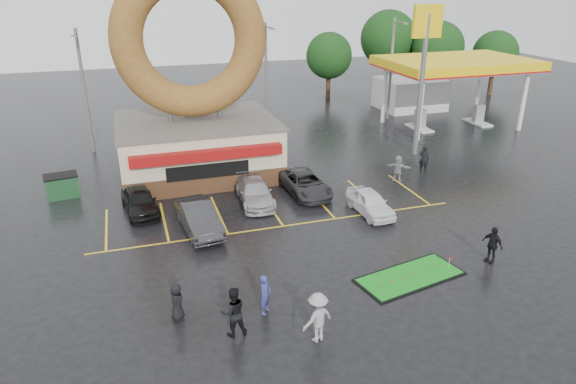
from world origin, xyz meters
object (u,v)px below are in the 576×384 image
object	(u,v)px
streetlight_left	(84,89)
car_silver	(255,192)
streetlight_right	(392,67)
car_black	(140,201)
car_dgrey	(199,217)
person_blue	(265,294)
dumpster	(62,186)
donut_shop	(195,108)
person_cameraman	(492,244)
streetlight_mid	(266,76)
car_white	(370,202)
gas_station	(435,78)
putting_green	(410,276)
car_grey	(305,184)
shell_sign	(424,53)

from	to	relation	value
streetlight_left	car_silver	bearing A→B (deg)	-54.33
streetlight_left	streetlight_right	bearing A→B (deg)	4.40
car_black	car_dgrey	distance (m)	4.32
person_blue	dumpster	xyz separation A→B (m)	(-8.56, 14.97, -0.18)
streetlight_right	car_silver	xyz separation A→B (m)	(-16.66, -15.01, -4.12)
donut_shop	car_silver	xyz separation A→B (m)	(2.34, -6.07, -3.81)
car_black	person_cameraman	world-z (taller)	person_cameraman
streetlight_mid	person_cameraman	distance (m)	24.61
streetlight_left	person_cameraman	xyz separation A→B (m)	(18.09, -22.96, -3.89)
car_dgrey	car_white	xyz separation A→B (m)	(9.46, -0.75, -0.11)
gas_station	putting_green	world-z (taller)	gas_station
car_grey	car_white	xyz separation A→B (m)	(2.53, -3.77, -0.01)
streetlight_right	car_dgrey	bearing A→B (deg)	-139.03
gas_station	car_dgrey	bearing A→B (deg)	-145.57
streetlight_right	car_black	xyz separation A→B (m)	(-23.15, -14.39, -4.07)
gas_station	car_grey	distance (m)	22.34
streetlight_left	streetlight_mid	xyz separation A→B (m)	(14.00, 1.00, 0.00)
donut_shop	car_black	bearing A→B (deg)	-127.34
shell_sign	person_blue	size ratio (longest dim) A/B	6.39
car_black	streetlight_mid	bearing A→B (deg)	42.75
donut_shop	person_cameraman	world-z (taller)	donut_shop
car_dgrey	car_grey	bearing A→B (deg)	16.93
streetlight_right	car_grey	size ratio (longest dim) A/B	1.90
car_black	putting_green	size ratio (longest dim) A/B	0.81
shell_sign	gas_station	bearing A→B (deg)	51.93
donut_shop	streetlight_left	size ratio (longest dim) A/B	1.50
streetlight_left	car_black	distance (m)	13.35
streetlight_left	person_blue	xyz separation A→B (m)	(7.08, -23.58, -3.95)
streetlight_right	car_grey	bearing A→B (deg)	-132.49
streetlight_mid	car_dgrey	size ratio (longest dim) A/B	1.95
shell_sign	dumpster	size ratio (longest dim) A/B	5.89
shell_sign	streetlight_left	world-z (taller)	shell_sign
streetlight_mid	car_silver	size ratio (longest dim) A/B	1.98
streetlight_mid	car_white	size ratio (longest dim) A/B	2.36
shell_sign	car_silver	xyz separation A→B (m)	(-13.66, -5.10, -6.72)
person_blue	car_white	bearing A→B (deg)	-2.84
car_white	person_cameraman	bearing A→B (deg)	-67.66
streetlight_left	car_black	world-z (taller)	streetlight_left
gas_station	car_dgrey	xyz separation A→B (m)	(-24.34, -16.68, -2.94)
gas_station	car_black	size ratio (longest dim) A/B	3.27
car_white	putting_green	world-z (taller)	car_white
dumpster	streetlight_mid	bearing A→B (deg)	23.01
shell_sign	car_black	world-z (taller)	shell_sign
car_grey	car_dgrey	bearing A→B (deg)	-159.10
streetlight_mid	streetlight_right	world-z (taller)	same
streetlight_mid	dumpster	distance (m)	18.69
car_white	person_blue	size ratio (longest dim) A/B	2.30
person_blue	streetlight_right	bearing A→B (deg)	8.98
gas_station	car_black	world-z (taller)	gas_station
gas_station	streetlight_mid	distance (m)	16.04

